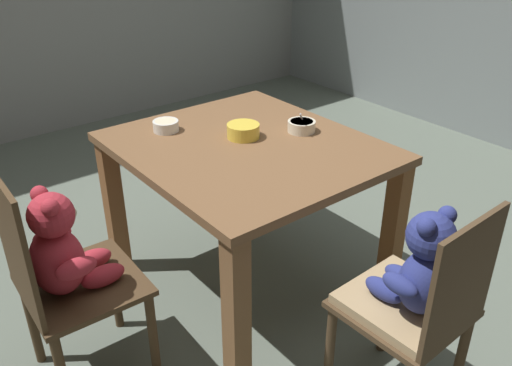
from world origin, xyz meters
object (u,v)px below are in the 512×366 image
(teddy_chair_near_right, at_px, (418,287))
(porridge_bowl_white_near_left, at_px, (166,126))
(dining_table, at_px, (247,170))
(porridge_bowl_cream_far_center, at_px, (302,126))
(porridge_bowl_yellow_center, at_px, (243,130))
(teddy_chair_near_front, at_px, (62,261))

(teddy_chair_near_right, relative_size, porridge_bowl_white_near_left, 7.42)
(dining_table, height_order, porridge_bowl_cream_far_center, porridge_bowl_cream_far_center)
(porridge_bowl_cream_far_center, distance_m, porridge_bowl_yellow_center, 0.27)
(dining_table, xyz_separation_m, porridge_bowl_white_near_left, (-0.35, -0.20, 0.15))
(teddy_chair_near_right, distance_m, porridge_bowl_yellow_center, 1.02)
(porridge_bowl_yellow_center, bearing_deg, dining_table, -25.37)
(teddy_chair_near_front, bearing_deg, porridge_bowl_cream_far_center, 2.76)
(dining_table, distance_m, porridge_bowl_cream_far_center, 0.32)
(porridge_bowl_cream_far_center, height_order, porridge_bowl_yellow_center, porridge_bowl_cream_far_center)
(porridge_bowl_white_near_left, xyz_separation_m, porridge_bowl_yellow_center, (0.28, 0.23, 0.01))
(teddy_chair_near_front, height_order, porridge_bowl_white_near_left, teddy_chair_near_front)
(porridge_bowl_white_near_left, bearing_deg, dining_table, 29.72)
(teddy_chair_near_front, relative_size, porridge_bowl_yellow_center, 6.37)
(porridge_bowl_cream_far_center, relative_size, porridge_bowl_yellow_center, 0.87)
(dining_table, relative_size, porridge_bowl_yellow_center, 7.63)
(teddy_chair_near_front, bearing_deg, teddy_chair_near_right, -42.94)
(dining_table, xyz_separation_m, teddy_chair_near_right, (0.92, 0.00, -0.07))
(porridge_bowl_white_near_left, bearing_deg, porridge_bowl_cream_far_center, 50.98)
(teddy_chair_near_right, bearing_deg, teddy_chair_near_front, 43.63)
(teddy_chair_near_front, bearing_deg, porridge_bowl_yellow_center, 9.96)
(dining_table, bearing_deg, teddy_chair_near_front, -85.89)
(porridge_bowl_white_near_left, bearing_deg, teddy_chair_near_front, -58.67)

